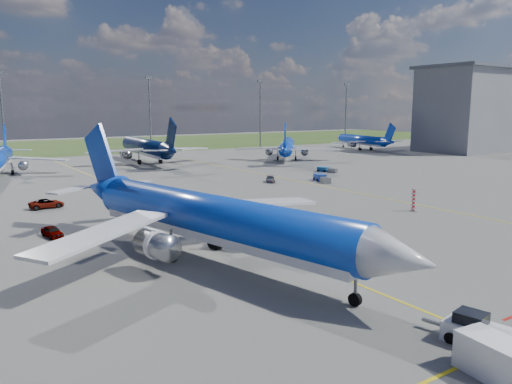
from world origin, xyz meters
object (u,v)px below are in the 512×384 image
bg_jet_ne (287,159)px  service_car_b (47,204)px  bg_jet_ene (362,150)px  baggage_tug_e (326,170)px  service_car_c (271,179)px  pushback_tug (478,332)px  service_car_a (52,232)px  service_van (504,362)px  bg_jet_n (147,163)px  main_airliner (214,261)px  warning_post (414,200)px  baggage_tug_w (322,178)px

bg_jet_ne → service_car_b: size_ratio=8.28×
bg_jet_ene → baggage_tug_e: bg_jet_ene is taller
bg_jet_ne → service_car_c: (-27.20, -31.33, 0.57)m
service_car_c → service_car_b: bearing=-143.9°
pushback_tug → service_car_a: size_ratio=1.59×
service_van → service_car_b: 59.54m
bg_jet_n → main_airliner: size_ratio=0.97×
service_van → bg_jet_ene: bearing=53.6°
bg_jet_ne → baggage_tug_e: bearing=109.5°
warning_post → main_airliner: (-32.50, -4.86, -1.50)m
baggage_tug_w → bg_jet_ene: bearing=59.7°
bg_jet_ne → warning_post: bearing=105.8°
bg_jet_n → service_car_c: size_ratio=10.89×
service_van → pushback_tug: bearing=56.1°
warning_post → baggage_tug_e: warning_post is taller
bg_jet_ene → baggage_tug_w: size_ratio=5.86×
main_airliner → baggage_tug_w: size_ratio=7.59×
service_car_a → baggage_tug_w: (50.17, 15.12, -0.00)m
bg_jet_n → service_car_c: 44.38m
bg_jet_ne → service_car_b: bearing=65.8°
main_airliner → pushback_tug: bearing=-90.0°
bg_jet_ene → main_airliner: main_airliner is taller
warning_post → bg_jet_n: bg_jet_n is taller
warning_post → bg_jet_ene: size_ratio=0.09×
bg_jet_ne → pushback_tug: bearing=97.6°
warning_post → baggage_tug_e: (17.49, 37.18, -1.03)m
bg_jet_n → service_car_a: 72.46m
bg_jet_ne → service_car_a: 85.81m
service_car_c → main_airliner: bearing=-99.2°
main_airliner → bg_jet_n: bearing=59.9°
warning_post → service_car_b: (-40.03, 28.63, -0.87)m
warning_post → main_airliner: 32.90m
main_airliner → service_car_a: 19.66m
bg_jet_n → service_car_c: (6.92, -43.83, 0.57)m
bg_jet_ene → service_car_b: 114.70m
warning_post → baggage_tug_w: bearing=74.5°
baggage_tug_e → warning_post: bearing=-132.6°
bg_jet_n → baggage_tug_e: 45.86m
service_car_a → bg_jet_ene: bearing=20.4°
bg_jet_n → service_car_a: bearing=65.2°
service_van → baggage_tug_w: size_ratio=0.80×
service_car_c → service_van: bearing=-83.5°
bg_jet_n → service_car_a: (-34.90, -63.50, 0.59)m
warning_post → bg_jet_ene: 98.84m
service_van → main_airliner: bearing=101.8°
bg_jet_ne → baggage_tug_w: bearing=100.8°
bg_jet_ene → service_car_c: bg_jet_ene is taller
bg_jet_n → pushback_tug: 104.31m
pushback_tug → bg_jet_ne: bearing=47.0°
service_car_b → baggage_tug_e: (57.53, 8.55, -0.16)m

